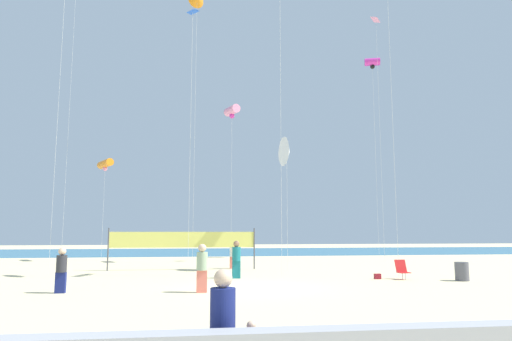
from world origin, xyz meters
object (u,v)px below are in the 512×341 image
at_px(mother_figure, 223,322).
at_px(kite_orange_tube, 105,164).
at_px(beachgoer_teal_shirt, 236,258).
at_px(beach_handbag, 378,276).
at_px(kite_pink_tube, 232,111).
at_px(beachgoer_charcoal_shirt, 61,269).
at_px(volleyball_net, 183,241).
at_px(folding_beach_chair, 402,269).
at_px(beachgoer_sage_shirt, 202,266).
at_px(kite_magenta_tube, 372,63).
at_px(beachgoer_white_shirt, 233,255).
at_px(kite_white_delta, 287,152).
at_px(trash_barrel, 462,271).
at_px(kite_blue_diamond, 192,16).
at_px(kite_pink_diamond, 377,23).

distance_m(mother_figure, kite_orange_tube, 30.84).
relative_size(mother_figure, beachgoer_teal_shirt, 0.94).
relative_size(beach_handbag, kite_pink_tube, 0.03).
distance_m(beachgoer_charcoal_shirt, volleyball_net, 10.41).
relative_size(beachgoer_teal_shirt, folding_beach_chair, 1.98).
relative_size(beachgoer_sage_shirt, kite_magenta_tube, 0.10).
distance_m(mother_figure, kite_magenta_tube, 36.67).
bearing_deg(beachgoer_white_shirt, beachgoer_teal_shirt, -17.32).
xyz_separation_m(beachgoer_charcoal_shirt, kite_white_delta, (10.07, 8.05, 5.95)).
bearing_deg(trash_barrel, beachgoer_sage_shirt, -168.59).
relative_size(volleyball_net, kite_orange_tube, 1.10).
bearing_deg(beachgoer_sage_shirt, volleyball_net, 32.74).
bearing_deg(folding_beach_chair, trash_barrel, -63.12).
xyz_separation_m(beachgoer_charcoal_shirt, volleyball_net, (4.17, 9.51, 0.77)).
distance_m(kite_pink_tube, kite_blue_diamond, 10.44).
xyz_separation_m(beachgoer_charcoal_shirt, kite_pink_diamond, (18.44, 13.95, 17.19)).
bearing_deg(kite_orange_tube, kite_white_delta, -40.89).
relative_size(trash_barrel, volleyball_net, 0.10).
bearing_deg(kite_blue_diamond, beachgoer_charcoal_shirt, -129.34).
xyz_separation_m(mother_figure, beachgoer_charcoal_shirt, (-5.11, 10.77, -0.02)).
relative_size(beachgoer_teal_shirt, kite_pink_diamond, 0.09).
bearing_deg(folding_beach_chair, kite_blue_diamond, 125.11).
relative_size(trash_barrel, kite_magenta_tube, 0.05).
relative_size(beachgoer_charcoal_shirt, kite_magenta_tube, 0.09).
bearing_deg(beachgoer_white_shirt, kite_pink_diamond, 94.56).
height_order(beachgoer_white_shirt, folding_beach_chair, beachgoer_white_shirt).
bearing_deg(kite_blue_diamond, kite_orange_tube, 116.54).
distance_m(beachgoer_teal_shirt, trash_barrel, 10.29).
height_order(beachgoer_charcoal_shirt, kite_orange_tube, kite_orange_tube).
bearing_deg(folding_beach_chair, beach_handbag, 127.78).
relative_size(kite_white_delta, kite_orange_tube, 1.00).
bearing_deg(kite_magenta_tube, mother_figure, -116.79).
height_order(kite_magenta_tube, kite_orange_tube, kite_magenta_tube).
bearing_deg(kite_pink_diamond, mother_figure, -118.34).
distance_m(folding_beach_chair, kite_pink_tube, 17.67).
bearing_deg(beach_handbag, kite_white_delta, 122.80).
xyz_separation_m(beachgoer_teal_shirt, kite_pink_diamond, (11.65, 9.60, 17.11)).
height_order(beachgoer_sage_shirt, folding_beach_chair, beachgoer_sage_shirt).
distance_m(beachgoer_white_shirt, beachgoer_charcoal_shirt, 12.42).
bearing_deg(beachgoer_charcoal_shirt, beachgoer_sage_shirt, 120.93).
distance_m(beachgoer_sage_shirt, kite_pink_tube, 18.85).
relative_size(beachgoer_teal_shirt, kite_white_delta, 0.23).
xyz_separation_m(beachgoer_teal_shirt, beachgoer_sage_shirt, (-1.74, -4.90, -0.01)).
xyz_separation_m(beach_handbag, kite_magenta_tube, (6.73, 15.67, 16.65)).
bearing_deg(beachgoer_sage_shirt, beachgoer_teal_shirt, 8.17).
distance_m(beachgoer_sage_shirt, kite_orange_tube, 21.34).
bearing_deg(kite_blue_diamond, beach_handbag, -15.34).
distance_m(mother_figure, kite_blue_diamond, 20.60).
relative_size(beachgoer_sage_shirt, kite_white_delta, 0.23).
xyz_separation_m(beachgoer_teal_shirt, kite_blue_diamond, (-2.30, 1.13, 12.59)).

